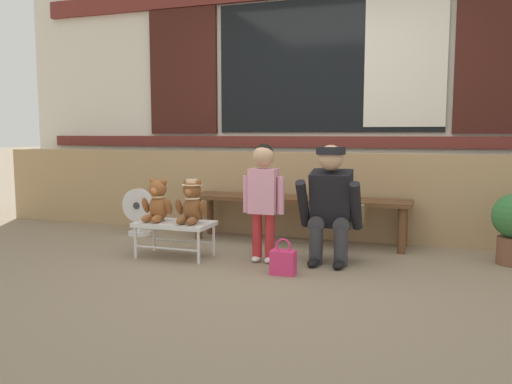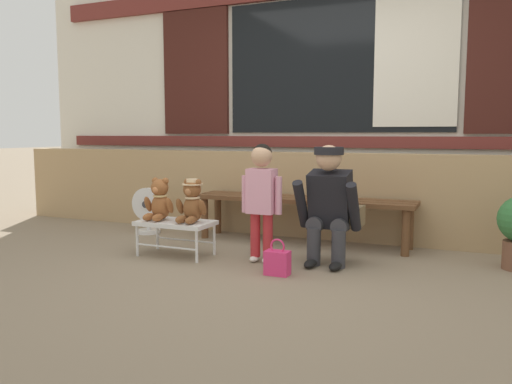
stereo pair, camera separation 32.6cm
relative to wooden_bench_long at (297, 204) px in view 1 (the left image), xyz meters
name	(u,v)px [view 1 (the left image)]	position (x,y,z in m)	size (l,w,h in m)	color
ground_plane	(275,271)	(0.10, -1.06, -0.37)	(60.00, 60.00, 0.00)	#84725B
brick_low_wall	(317,195)	(0.10, 0.37, 0.05)	(7.45, 0.25, 0.85)	tan
shop_facade	(329,63)	(0.11, 0.88, 1.42)	(7.61, 0.26, 3.57)	silver
wooden_bench_long	(297,204)	(0.00, 0.00, 0.00)	(2.10, 0.40, 0.44)	brown
small_display_bench	(175,226)	(-0.83, -0.89, -0.11)	(0.64, 0.36, 0.30)	silver
teddy_bear_plain	(158,202)	(-0.99, -0.89, 0.09)	(0.28, 0.26, 0.36)	#93562D
teddy_bear_with_hat	(192,202)	(-0.67, -0.89, 0.10)	(0.28, 0.27, 0.36)	brown
child_standing	(264,189)	(-0.07, -0.81, 0.22)	(0.35, 0.18, 0.96)	#B7282D
adult_crouching	(332,204)	(0.45, -0.65, 0.11)	(0.50, 0.49, 0.95)	#333338
handbag_on_ground	(283,262)	(0.18, -1.12, -0.28)	(0.18, 0.11, 0.27)	#E53370
floor_fan	(139,212)	(-1.63, -0.17, -0.13)	(0.34, 0.24, 0.48)	silver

